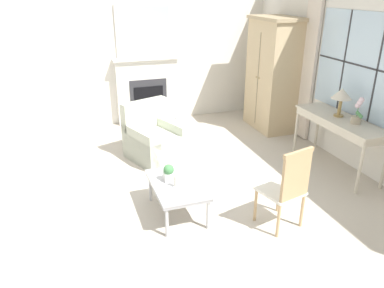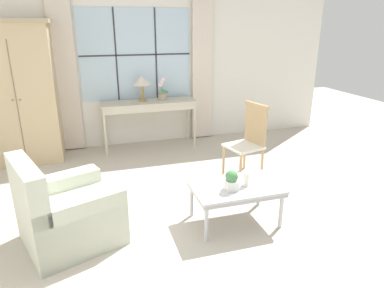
# 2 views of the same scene
# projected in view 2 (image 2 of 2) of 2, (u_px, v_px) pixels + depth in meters

# --- Properties ---
(ground_plane) EXTENTS (14.00, 14.00, 0.00)m
(ground_plane) POSITION_uv_depth(u_px,v_px,m) (186.00, 231.00, 3.56)
(ground_plane) COLOR #BCB2A3
(wall_back_windowed) EXTENTS (7.20, 0.14, 2.80)m
(wall_back_windowed) POSITION_uv_depth(u_px,v_px,m) (137.00, 64.00, 5.83)
(wall_back_windowed) COLOR silver
(wall_back_windowed) RESTS_ON ground_plane
(armoire) EXTENTS (1.12, 0.67, 2.12)m
(armoire) POSITION_uv_depth(u_px,v_px,m) (19.00, 93.00, 5.10)
(armoire) COLOR tan
(armoire) RESTS_ON ground_plane
(console_table) EXTENTS (1.59, 0.50, 0.81)m
(console_table) POSITION_uv_depth(u_px,v_px,m) (149.00, 106.00, 5.78)
(console_table) COLOR beige
(console_table) RESTS_ON ground_plane
(table_lamp) EXTENTS (0.30, 0.30, 0.43)m
(table_lamp) POSITION_uv_depth(u_px,v_px,m) (142.00, 81.00, 5.65)
(table_lamp) COLOR #9E7F47
(table_lamp) RESTS_ON console_table
(potted_orchid) EXTENTS (0.18, 0.14, 0.39)m
(potted_orchid) POSITION_uv_depth(u_px,v_px,m) (162.00, 91.00, 5.83)
(potted_orchid) COLOR tan
(potted_orchid) RESTS_ON console_table
(armchair_upholstered) EXTENTS (1.07, 1.05, 0.90)m
(armchair_upholstered) POSITION_uv_depth(u_px,v_px,m) (67.00, 215.00, 3.30)
(armchair_upholstered) COLOR beige
(armchair_upholstered) RESTS_ON ground_plane
(side_chair_wooden) EXTENTS (0.53, 0.53, 1.03)m
(side_chair_wooden) POSITION_uv_depth(u_px,v_px,m) (250.00, 137.00, 4.73)
(side_chair_wooden) COLOR white
(side_chair_wooden) RESTS_ON ground_plane
(coffee_table) EXTENTS (0.93, 0.59, 0.43)m
(coffee_table) POSITION_uv_depth(u_px,v_px,m) (236.00, 189.00, 3.61)
(coffee_table) COLOR #BCBCC1
(coffee_table) RESTS_ON ground_plane
(potted_plant_small) EXTENTS (0.13, 0.13, 0.21)m
(potted_plant_small) POSITION_uv_depth(u_px,v_px,m) (232.00, 180.00, 3.47)
(potted_plant_small) COLOR white
(potted_plant_small) RESTS_ON coffee_table
(pillar_candle) EXTENTS (0.08, 0.08, 0.16)m
(pillar_candle) POSITION_uv_depth(u_px,v_px,m) (246.00, 180.00, 3.57)
(pillar_candle) COLOR silver
(pillar_candle) RESTS_ON coffee_table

